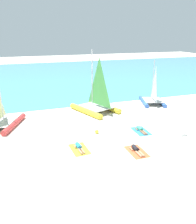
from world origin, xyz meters
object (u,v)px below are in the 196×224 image
object	(u,v)px
sailboat_blue	(153,97)
towel_left	(79,149)
beach_ball	(97,132)
sunbather_right	(141,129)
sailboat_red	(0,118)
towel_right	(141,131)
sunbather_middle	(136,149)
towel_middle	(137,152)
cooler_box	(183,133)
sunbather_left	(79,147)
sailboat_yellow	(96,103)

from	to	relation	value
sailboat_blue	towel_left	world-z (taller)	sailboat_blue
beach_ball	sunbather_right	bearing A→B (deg)	-11.65
sailboat_red	sunbather_right	bearing A→B (deg)	-0.76
towel_left	towel_right	world-z (taller)	same
sunbather_middle	beach_ball	size ratio (longest dim) A/B	5.07
towel_middle	cooler_box	distance (m)	4.76
sailboat_red	sunbather_middle	distance (m)	11.56
sailboat_blue	towel_right	xyz separation A→B (m)	(-5.07, -6.38, -0.70)
towel_middle	beach_ball	xyz separation A→B (m)	(-1.51, 3.70, 0.15)
sunbather_right	sunbather_left	bearing A→B (deg)	-164.20
beach_ball	cooler_box	world-z (taller)	cooler_box
sunbather_left	sailboat_yellow	bearing A→B (deg)	60.24
towel_middle	cooler_box	size ratio (longest dim) A/B	3.80
sailboat_yellow	sunbather_middle	distance (m)	8.83
sailboat_blue	sailboat_red	xyz separation A→B (m)	(-15.66, -1.54, 0.10)
sailboat_blue	sunbather_right	distance (m)	8.11
beach_ball	sunbather_left	bearing A→B (deg)	-134.69
towel_left	sunbather_middle	world-z (taller)	sunbather_middle
sailboat_yellow	sunbather_middle	bearing A→B (deg)	-111.84
sailboat_blue	beach_ball	world-z (taller)	sailboat_blue
sailboat_red	cooler_box	size ratio (longest dim) A/B	10.81
sailboat_blue	sailboat_yellow	size ratio (longest dim) A/B	0.79
sunbather_right	beach_ball	world-z (taller)	sunbather_right
sailboat_yellow	beach_ball	xyz separation A→B (m)	(-1.74, -5.16, -0.74)
sailboat_blue	towel_middle	size ratio (longest dim) A/B	2.50
sailboat_yellow	sunbather_middle	xyz separation A→B (m)	(-0.23, -8.80, -0.76)
sailboat_blue	towel_left	xyz separation A→B (m)	(-10.55, -7.67, -0.70)
sunbather_left	sunbather_middle	size ratio (longest dim) A/B	1.00
sunbather_left	sunbather_right	world-z (taller)	same
sailboat_blue	sunbather_middle	xyz separation A→B (m)	(-7.05, -9.23, -0.58)
sailboat_blue	towel_left	bearing A→B (deg)	-125.04
towel_middle	towel_right	xyz separation A→B (m)	(1.98, 2.92, 0.00)
beach_ball	towel_right	bearing A→B (deg)	-12.70
towel_left	sunbather_right	xyz separation A→B (m)	(5.48, 1.36, 0.13)
sunbather_right	sailboat_red	bearing A→B (deg)	158.29
sailboat_yellow	sunbather_right	bearing A→B (deg)	-93.73
beach_ball	sailboat_red	bearing A→B (deg)	150.30
sailboat_blue	sailboat_red	distance (m)	15.74
sailboat_blue	sailboat_red	world-z (taller)	sailboat_red
sunbather_middle	cooler_box	world-z (taller)	cooler_box
towel_left	towel_middle	xyz separation A→B (m)	(3.50, -1.62, 0.00)
sunbather_left	sunbather_middle	distance (m)	3.86
towel_left	sunbather_left	world-z (taller)	sunbather_left
towel_middle	beach_ball	bearing A→B (deg)	112.15
towel_middle	towel_right	bearing A→B (deg)	55.81
sailboat_blue	sunbather_right	size ratio (longest dim) A/B	3.04
cooler_box	beach_ball	bearing A→B (deg)	157.28
towel_middle	beach_ball	distance (m)	4.00
towel_left	sailboat_blue	bearing A→B (deg)	36.02
sailboat_red	cooler_box	world-z (taller)	sailboat_red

